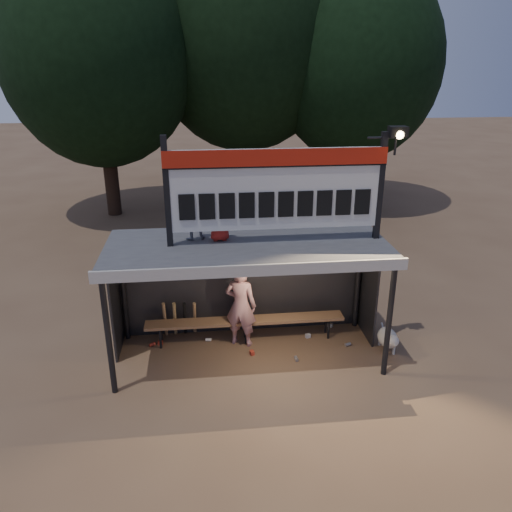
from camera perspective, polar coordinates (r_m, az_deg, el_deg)
The scene contains 13 objects.
ground at distance 9.89m, azimuth -0.91°, elevation -11.20°, with size 80.00×80.00×0.00m, color brown.
player at distance 9.83m, azimuth -1.75°, elevation -5.67°, with size 0.63×0.41×1.72m, color silver.
child_a at distance 8.98m, azimuth -7.36°, elevation 4.68°, with size 0.44×0.34×0.90m, color gray.
child_b at distance 8.87m, azimuth -4.22°, elevation 4.56°, with size 0.44×0.28×0.89m, color #AD211A.
dugout_shelter at distance 9.25m, azimuth -1.12°, elevation -0.72°, with size 5.10×2.08×2.32m.
scoreboard_assembly at distance 8.62m, azimuth 2.69°, elevation 7.93°, with size 4.10×0.27×1.99m.
bench at distance 10.14m, azimuth -1.23°, elevation -7.47°, with size 4.00×0.35×0.48m.
tree_left at distance 18.57m, azimuth -17.61°, elevation 21.15°, with size 6.46×6.46×9.27m.
tree_mid at distance 19.88m, azimuth -1.37°, elevation 23.91°, with size 7.22×7.22×10.36m.
tree_right at distance 19.65m, azimuth 11.46°, elevation 20.70°, with size 6.08×6.08×8.72m.
dog at distance 10.20m, azimuth 14.88°, elevation -9.07°, with size 0.36×0.81×0.49m.
bats at distance 10.36m, azimuth -8.70°, elevation -7.07°, with size 0.68×0.35×0.84m.
litter at distance 10.20m, azimuth 0.19°, elevation -9.85°, with size 4.03×1.30×0.08m.
Camera 1 is at (-0.77, -8.28, 5.35)m, focal length 35.00 mm.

